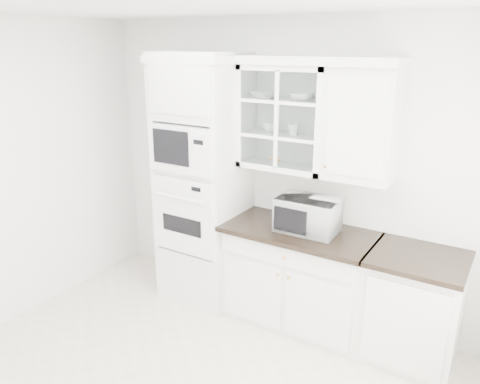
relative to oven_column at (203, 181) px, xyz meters
The scene contains 12 objects.
room_shell 1.37m from the oven_column, 52.79° to the right, with size 4.00×3.50×2.70m.
oven_column is the anchor object (origin of this frame).
base_cabinet_run 1.27m from the oven_column, ahead, with size 1.32×0.67×0.92m.
extra_base_cabinet 2.16m from the oven_column, ahead, with size 0.72×0.67×0.92m.
upper_cabinet_glass 1.03m from the oven_column, 12.10° to the left, with size 0.80×0.33×0.90m.
upper_cabinet_solid 1.60m from the oven_column, ahead, with size 0.55×0.33×0.90m, color white.
crown_molding 1.33m from the oven_column, 11.90° to the left, with size 2.14×0.38×0.07m, color white.
countertop_microwave 1.11m from the oven_column, ahead, with size 0.51×0.43×0.30m, color white.
bowl_a 1.03m from the oven_column, 14.45° to the left, with size 0.21×0.21×0.05m, color white.
bowl_b 1.26m from the oven_column, ahead, with size 0.20×0.20×0.06m, color white.
cup_a 0.86m from the oven_column, 13.84° to the left, with size 0.12×0.12×0.09m, color white.
cup_b 1.04m from the oven_column, 10.98° to the left, with size 0.11×0.11×0.10m, color white.
Camera 1 is at (1.84, -2.06, 2.47)m, focal length 35.00 mm.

